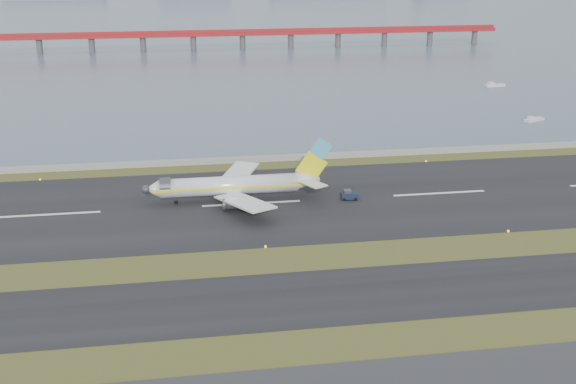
# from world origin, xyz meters

# --- Properties ---
(ground) EXTENTS (1000.00, 1000.00, 0.00)m
(ground) POSITION_xyz_m (0.00, 0.00, 0.00)
(ground) COLOR #334217
(ground) RESTS_ON ground
(taxiway_strip) EXTENTS (1000.00, 18.00, 0.10)m
(taxiway_strip) POSITION_xyz_m (0.00, -12.00, 0.05)
(taxiway_strip) COLOR black
(taxiway_strip) RESTS_ON ground
(runway_strip) EXTENTS (1000.00, 45.00, 0.10)m
(runway_strip) POSITION_xyz_m (0.00, 30.00, 0.05)
(runway_strip) COLOR black
(runway_strip) RESTS_ON ground
(seawall) EXTENTS (1000.00, 2.50, 1.00)m
(seawall) POSITION_xyz_m (0.00, 60.00, 0.50)
(seawall) COLOR gray
(seawall) RESTS_ON ground
(bay_water) EXTENTS (1400.00, 800.00, 1.30)m
(bay_water) POSITION_xyz_m (0.00, 460.00, 0.00)
(bay_water) COLOR #485467
(bay_water) RESTS_ON ground
(red_pier) EXTENTS (260.00, 5.00, 10.20)m
(red_pier) POSITION_xyz_m (20.00, 250.00, 7.28)
(red_pier) COLOR maroon
(red_pier) RESTS_ON ground
(airliner) EXTENTS (38.52, 32.89, 12.80)m
(airliner) POSITION_xyz_m (-2.66, 32.19, 3.46)
(airliner) COLOR white
(airliner) RESTS_ON ground
(pushback_tug) EXTENTS (3.54, 2.28, 2.16)m
(pushback_tug) POSITION_xyz_m (20.21, 29.29, 1.05)
(pushback_tug) COLOR #131D36
(pushback_tug) RESTS_ON ground
(workboat_near) EXTENTS (7.03, 4.62, 1.64)m
(workboat_near) POSITION_xyz_m (90.56, 87.49, 0.52)
(workboat_near) COLOR silver
(workboat_near) RESTS_ON ground
(workboat_far) EXTENTS (7.89, 3.37, 1.86)m
(workboat_far) POSITION_xyz_m (101.62, 139.84, 0.59)
(workboat_far) COLOR silver
(workboat_far) RESTS_ON ground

